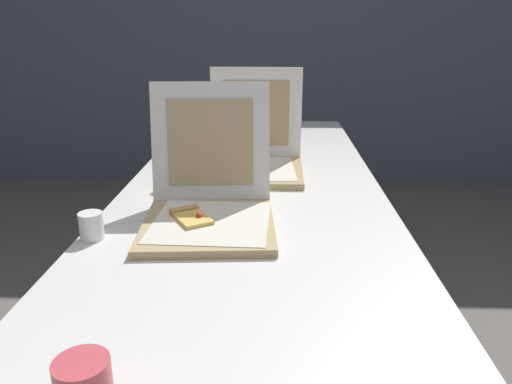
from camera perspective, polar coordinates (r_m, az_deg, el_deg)
name	(u,v)px	position (r m, az deg, el deg)	size (l,w,h in m)	color
wall_back	(267,20)	(3.96, 1.31, 19.67)	(10.00, 0.10, 2.60)	slate
table	(252,203)	(1.61, -0.45, -1.35)	(0.87, 2.47, 0.74)	silver
pizza_box_front	(208,205)	(1.33, -5.65, -1.56)	(0.38, 0.44, 0.37)	tan
pizza_box_middle	(254,158)	(1.79, -0.23, 4.09)	(0.35, 0.35, 0.37)	tan
cup_white_far	(198,152)	(1.96, -6.84, 4.76)	(0.06, 0.06, 0.07)	white
cup_white_near_left	(91,226)	(1.30, -18.91, -3.83)	(0.06, 0.06, 0.07)	white
cup_white_mid	(171,179)	(1.63, -10.04, 1.57)	(0.06, 0.06, 0.07)	white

